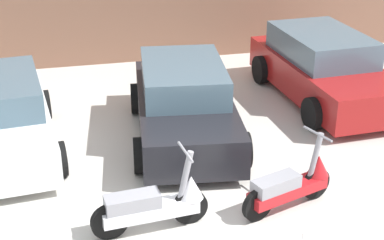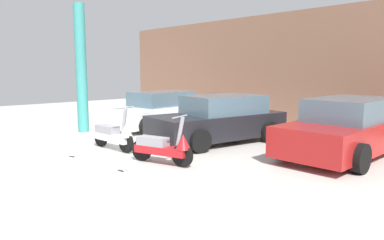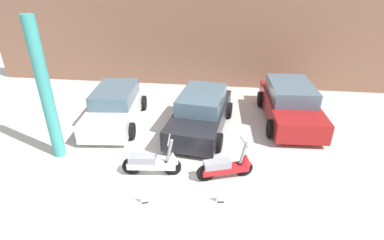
# 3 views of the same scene
# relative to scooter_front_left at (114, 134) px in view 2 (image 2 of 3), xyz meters

# --- Properties ---
(ground_plane) EXTENTS (28.00, 28.00, 0.00)m
(ground_plane) POSITION_rel_scooter_front_left_xyz_m (0.32, -0.78, -0.40)
(ground_plane) COLOR silver
(wall_back) EXTENTS (19.60, 0.12, 4.09)m
(wall_back) POSITION_rel_scooter_front_left_xyz_m (0.32, 7.11, 1.64)
(wall_back) COLOR #845B47
(wall_back) RESTS_ON ground_plane
(scooter_front_left) EXTENTS (1.62, 0.58, 1.13)m
(scooter_front_left) POSITION_rel_scooter_front_left_xyz_m (0.00, 0.00, 0.00)
(scooter_front_left) COLOR black
(scooter_front_left) RESTS_ON ground_plane
(scooter_front_right) EXTENTS (1.50, 0.77, 1.09)m
(scooter_front_right) POSITION_rel_scooter_front_left_xyz_m (1.99, 0.08, -0.01)
(scooter_front_right) COLOR black
(scooter_front_right) RESTS_ON ground_plane
(car_rear_left) EXTENTS (2.05, 3.83, 1.26)m
(car_rear_left) POSITION_rel_scooter_front_left_xyz_m (-2.12, 2.93, 0.20)
(car_rear_left) COLOR white
(car_rear_left) RESTS_ON ground_plane
(car_rear_center) EXTENTS (2.22, 4.02, 1.31)m
(car_rear_center) POSITION_rel_scooter_front_left_xyz_m (1.02, 2.76, 0.23)
(car_rear_center) COLOR black
(car_rear_center) RESTS_ON ground_plane
(car_rear_right) EXTENTS (2.11, 4.10, 1.37)m
(car_rear_right) POSITION_rel_scooter_front_left_xyz_m (4.19, 3.83, 0.25)
(car_rear_right) COLOR maroon
(car_rear_right) RESTS_ON ground_plane
(placard_near_left_scooter) EXTENTS (0.20, 0.17, 0.26)m
(placard_near_left_scooter) POSITION_rel_scooter_front_left_xyz_m (0.02, -1.12, -0.29)
(placard_near_left_scooter) COLOR black
(placard_near_left_scooter) RESTS_ON ground_plane
(placard_near_right_scooter) EXTENTS (0.20, 0.15, 0.26)m
(placard_near_right_scooter) POSITION_rel_scooter_front_left_xyz_m (1.85, -0.88, -0.29)
(placard_near_right_scooter) COLOR black
(placard_near_right_scooter) RESTS_ON ground_plane
(support_column_side) EXTENTS (0.35, 0.35, 4.09)m
(support_column_side) POSITION_rel_scooter_front_left_xyz_m (-3.10, 0.61, 1.64)
(support_column_side) COLOR teal
(support_column_side) RESTS_ON ground_plane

